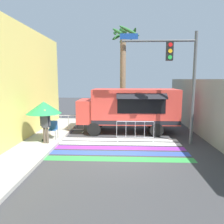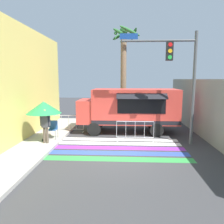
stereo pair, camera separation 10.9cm
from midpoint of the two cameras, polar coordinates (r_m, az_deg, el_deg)
ground_plane at (r=10.11m, az=2.04°, el=-10.80°), size 60.00×60.00×0.00m
sidewalk_left at (r=11.50m, az=-26.03°, el=-8.90°), size 4.40×16.00×0.15m
building_left_facade at (r=10.95m, az=-26.36°, el=6.39°), size 0.25×16.00×6.21m
concrete_wall_right at (r=13.48m, az=23.35°, el=0.73°), size 0.20×16.00×3.36m
crosswalk_painted at (r=10.88m, az=2.13°, el=-9.36°), size 6.40×3.60×0.01m
food_truck at (r=13.81m, az=4.28°, el=1.31°), size 6.16×2.78×2.74m
traffic_signal_pole at (r=11.60m, az=17.51°, el=10.55°), size 3.82×0.29×5.68m
patio_umbrella at (r=11.79m, az=-17.14°, el=1.11°), size 1.78×1.78×2.07m
folding_chair at (r=12.37m, az=-14.94°, el=-3.97°), size 0.47×0.47×0.96m
vendor_person at (r=11.44m, az=-16.78°, el=-2.99°), size 0.53×0.23×1.73m
barricade_front at (r=12.00m, az=6.31°, el=-5.00°), size 2.04×0.44×1.10m
barricade_side at (r=14.13m, az=-11.00°, el=-3.06°), size 1.92×0.44×1.10m
palm_tree at (r=16.97m, az=3.31°, el=12.70°), size 2.20×2.42×7.21m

